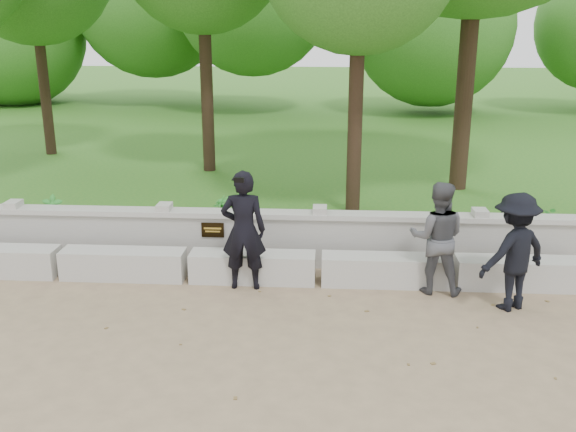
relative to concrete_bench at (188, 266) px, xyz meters
name	(u,v)px	position (x,y,z in m)	size (l,w,h in m)	color
ground	(156,337)	(0.00, -1.90, -0.22)	(80.00, 80.00, 0.00)	#977F5C
lawn	(265,136)	(0.00, 12.10, -0.10)	(40.00, 22.00, 0.25)	#27661E
concrete_bench	(188,266)	(0.00, 0.00, 0.00)	(11.90, 0.45, 0.45)	#B2B0A8
parapet_wall	(196,236)	(0.00, 0.70, 0.24)	(12.50, 0.35, 0.90)	#A7A59E
man_main	(244,230)	(0.91, -0.25, 0.67)	(0.67, 0.60, 1.79)	black
visitor_left	(437,238)	(3.70, -0.21, 0.60)	(0.89, 0.74, 1.65)	#46474C
visitor_mid	(514,252)	(4.65, -0.72, 0.60)	(1.22, 1.05, 1.64)	black
shrub_a	(53,214)	(-2.67, 1.40, 0.36)	(0.35, 0.24, 0.66)	#308A2E
shrub_b	(235,211)	(0.46, 1.96, 0.31)	(0.31, 0.25, 0.57)	#308A2E
shrub_c	(558,227)	(5.97, 1.40, 0.29)	(0.48, 0.41, 0.53)	#308A2E
shrub_d	(222,214)	(0.27, 1.60, 0.35)	(0.36, 0.33, 0.65)	#308A2E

